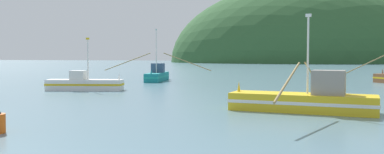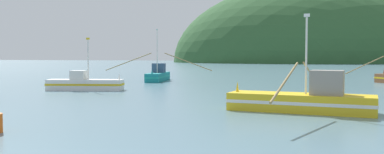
# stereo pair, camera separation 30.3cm
# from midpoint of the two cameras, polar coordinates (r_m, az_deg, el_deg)

# --- Properties ---
(hill_mid_right) EXTENTS (142.62, 114.10, 87.86)m
(hill_mid_right) POSITION_cam_midpoint_polar(r_m,az_deg,el_deg) (243.53, 13.73, 1.99)
(hill_mid_right) COLOR #2D562D
(hill_mid_right) RESTS_ON ground
(fishing_boat_yellow) EXTENTS (9.19, 16.64, 6.10)m
(fishing_boat_yellow) POSITION_cam_midpoint_polar(r_m,az_deg,el_deg) (26.73, 15.09, -3.01)
(fishing_boat_yellow) COLOR gold
(fishing_boat_yellow) RESTS_ON ground
(fishing_boat_teal) EXTENTS (14.99, 8.75, 7.25)m
(fishing_boat_teal) POSITION_cam_midpoint_polar(r_m,az_deg,el_deg) (58.08, -4.98, 0.23)
(fishing_boat_teal) COLOR #147F84
(fishing_boat_teal) RESTS_ON ground
(fishing_boat_white) EXTENTS (7.93, 3.71, 5.36)m
(fishing_boat_white) POSITION_cam_midpoint_polar(r_m,az_deg,el_deg) (43.39, -14.85, -0.92)
(fishing_boat_white) COLOR white
(fishing_boat_white) RESTS_ON ground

